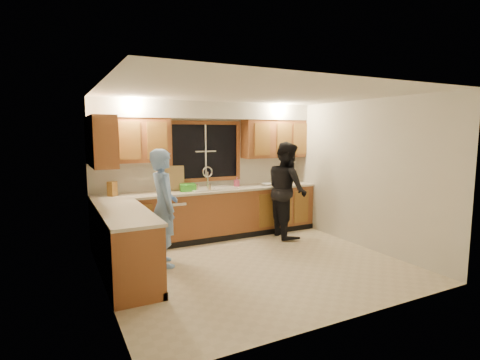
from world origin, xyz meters
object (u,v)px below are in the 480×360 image
at_px(man, 164,208).
at_px(knife_block, 112,189).
at_px(bowl, 267,184).
at_px(dishwasher, 168,221).
at_px(sink, 212,192).
at_px(woman, 287,190).
at_px(dish_crate, 188,187).
at_px(stove, 133,258).
at_px(soap_bottle, 237,182).

distance_m(man, knife_block, 1.20).
height_order(knife_block, bowl, knife_block).
height_order(dishwasher, bowl, bowl).
bearing_deg(bowl, knife_block, 177.58).
bearing_deg(dishwasher, sink, 0.99).
relative_size(woman, dish_crate, 6.70).
distance_m(sink, bowl, 1.15).
bearing_deg(stove, dishwasher, 62.31).
bearing_deg(stove, sink, 45.39).
bearing_deg(man, stove, 146.61).
distance_m(man, dish_crate, 1.23).
relative_size(dishwasher, knife_block, 3.42).
bearing_deg(dish_crate, woman, -16.68).
relative_size(woman, bowl, 9.28).
bearing_deg(man, knife_block, 31.65).
bearing_deg(soap_bottle, bowl, -16.70).
bearing_deg(sink, dishwasher, -179.01).
bearing_deg(sink, soap_bottle, 9.47).
xyz_separation_m(dishwasher, dish_crate, (0.38, 0.00, 0.57)).
bearing_deg(bowl, dish_crate, 177.58).
relative_size(sink, woman, 0.48).
height_order(dish_crate, soap_bottle, soap_bottle).
bearing_deg(dish_crate, bowl, -2.42).
bearing_deg(man, dishwasher, -15.29).
bearing_deg(bowl, sink, 175.97).
xyz_separation_m(woman, bowl, (-0.15, 0.46, 0.05)).
xyz_separation_m(sink, woman, (1.30, -0.54, 0.03)).
bearing_deg(stove, knife_block, 88.28).
height_order(sink, dish_crate, sink).
height_order(stove, knife_block, knife_block).
bearing_deg(woman, sink, 77.96).
bearing_deg(dishwasher, man, -108.70).
distance_m(stove, man, 1.11).
distance_m(dishwasher, dish_crate, 0.69).
xyz_separation_m(man, woman, (2.48, 0.46, 0.03)).
xyz_separation_m(sink, dishwasher, (-0.85, -0.01, -0.45)).
bearing_deg(dishwasher, woman, -13.78).
xyz_separation_m(stove, knife_block, (0.06, 1.87, 0.59)).
relative_size(woman, knife_block, 7.45).
bearing_deg(bowl, dishwasher, 178.11).
relative_size(knife_block, soap_bottle, 1.36).
bearing_deg(dish_crate, sink, 1.51).
bearing_deg(soap_bottle, woman, -40.83).
xyz_separation_m(man, knife_block, (-0.56, 1.04, 0.18)).
relative_size(man, knife_block, 7.18).
relative_size(sink, stove, 0.96).
bearing_deg(knife_block, stove, -134.71).
distance_m(sink, dish_crate, 0.48).
relative_size(sink, soap_bottle, 4.88).
bearing_deg(knife_block, bowl, -45.41).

